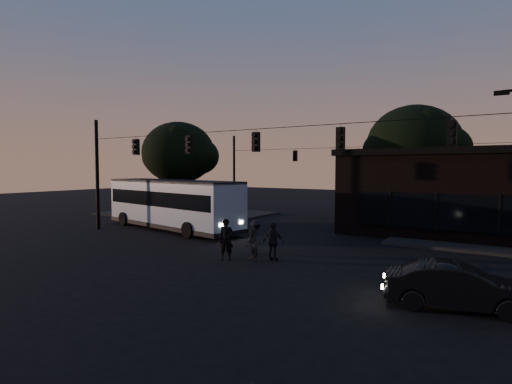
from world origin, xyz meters
The scene contains 13 objects.
ground centered at (0.00, 0.00, 0.00)m, with size 120.00×120.00×0.00m, color black.
sidewalk_far_left centered at (-14.00, 14.00, 0.07)m, with size 14.00×10.00×0.15m, color black.
building centered at (9.00, 15.97, 2.71)m, with size 15.40×10.41×5.40m.
tree_behind centered at (4.00, 22.00, 6.19)m, with size 7.60×7.60×9.43m.
tree_left centered at (-14.00, 13.00, 5.57)m, with size 6.40×6.40×8.30m.
signal_rig_near centered at (0.00, 4.00, 4.45)m, with size 26.24×0.30×7.50m.
signal_rig_far centered at (0.00, 20.00, 4.20)m, with size 26.24×0.30×7.50m.
bus centered at (-8.65, 6.70, 1.91)m, with size 12.36×4.93×3.40m.
car centered at (9.77, 0.01, 0.69)m, with size 1.45×4.17×1.37m, color black.
pedestrian_a centered at (0.07, 1.36, 0.95)m, with size 0.70×0.46×1.91m, color black.
pedestrian_b centered at (1.20, 1.83, 0.76)m, with size 0.74×0.58×1.53m, color #302C2C.
pedestrian_c centered at (1.95, 2.45, 0.88)m, with size 1.03×0.43×1.76m, color black.
pedestrian_d centered at (0.53, 3.16, 0.84)m, with size 1.09×0.63×1.69m, color black.
Camera 1 is at (11.05, -13.12, 4.23)m, focal length 28.00 mm.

